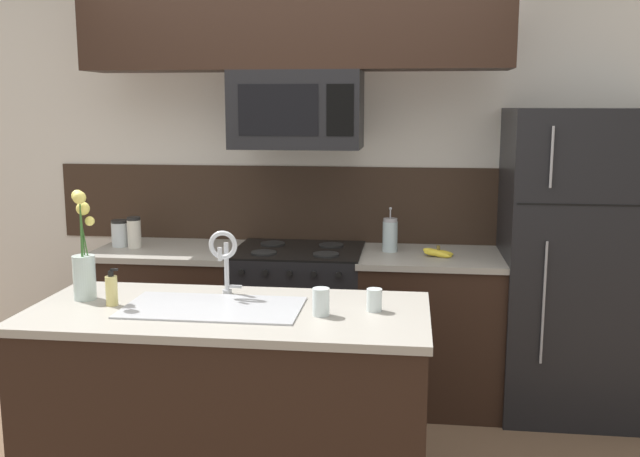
{
  "coord_description": "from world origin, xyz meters",
  "views": [
    {
      "loc": [
        0.65,
        -3.22,
        1.77
      ],
      "look_at": [
        0.21,
        0.27,
        1.16
      ],
      "focal_mm": 40.0,
      "sensor_mm": 36.0,
      "label": 1
    }
  ],
  "objects_px": {
    "storage_jar_medium": "(134,232)",
    "french_press": "(390,235)",
    "dish_soap_bottle": "(112,290)",
    "refrigerator": "(581,263)",
    "spare_glass": "(374,300)",
    "microwave": "(297,110)",
    "banana_bunch": "(438,253)",
    "drinking_glass": "(321,302)",
    "flower_vase": "(84,265)",
    "stove_range": "(299,323)",
    "sink_faucet": "(224,254)",
    "storage_jar_tall": "(120,233)"
  },
  "relations": [
    {
      "from": "dish_soap_bottle",
      "to": "storage_jar_medium",
      "type": "bearing_deg",
      "value": 107.41
    },
    {
      "from": "dish_soap_bottle",
      "to": "drinking_glass",
      "type": "distance_m",
      "value": 0.92
    },
    {
      "from": "french_press",
      "to": "dish_soap_bottle",
      "type": "xyz_separation_m",
      "value": [
        -1.17,
        -1.32,
        -0.03
      ]
    },
    {
      "from": "microwave",
      "to": "flower_vase",
      "type": "distance_m",
      "value": 1.55
    },
    {
      "from": "storage_jar_medium",
      "to": "refrigerator",
      "type": "bearing_deg",
      "value": 0.98
    },
    {
      "from": "microwave",
      "to": "dish_soap_bottle",
      "type": "bearing_deg",
      "value": -116.72
    },
    {
      "from": "stove_range",
      "to": "dish_soap_bottle",
      "type": "bearing_deg",
      "value": -116.33
    },
    {
      "from": "stove_range",
      "to": "dish_soap_bottle",
      "type": "height_order",
      "value": "dish_soap_bottle"
    },
    {
      "from": "storage_jar_medium",
      "to": "flower_vase",
      "type": "bearing_deg",
      "value": -78.82
    },
    {
      "from": "stove_range",
      "to": "sink_faucet",
      "type": "distance_m",
      "value": 1.24
    },
    {
      "from": "sink_faucet",
      "to": "dish_soap_bottle",
      "type": "xyz_separation_m",
      "value": [
        -0.45,
        -0.21,
        -0.13
      ]
    },
    {
      "from": "spare_glass",
      "to": "flower_vase",
      "type": "relative_size",
      "value": 0.19
    },
    {
      "from": "drinking_glass",
      "to": "flower_vase",
      "type": "xyz_separation_m",
      "value": [
        -1.08,
        0.11,
        0.1
      ]
    },
    {
      "from": "sink_faucet",
      "to": "storage_jar_medium",
      "type": "bearing_deg",
      "value": 129.26
    },
    {
      "from": "storage_jar_medium",
      "to": "storage_jar_tall",
      "type": "bearing_deg",
      "value": 160.37
    },
    {
      "from": "sink_faucet",
      "to": "flower_vase",
      "type": "distance_m",
      "value": 0.62
    },
    {
      "from": "stove_range",
      "to": "french_press",
      "type": "distance_m",
      "value": 0.77
    },
    {
      "from": "storage_jar_medium",
      "to": "sink_faucet",
      "type": "height_order",
      "value": "sink_faucet"
    },
    {
      "from": "storage_jar_tall",
      "to": "dish_soap_bottle",
      "type": "relative_size",
      "value": 0.99
    },
    {
      "from": "drinking_glass",
      "to": "spare_glass",
      "type": "xyz_separation_m",
      "value": [
        0.22,
        0.09,
        -0.01
      ]
    },
    {
      "from": "banana_bunch",
      "to": "french_press",
      "type": "xyz_separation_m",
      "value": [
        -0.28,
        0.12,
        0.08
      ]
    },
    {
      "from": "microwave",
      "to": "banana_bunch",
      "type": "xyz_separation_m",
      "value": [
        0.82,
        -0.04,
        -0.81
      ]
    },
    {
      "from": "dish_soap_bottle",
      "to": "flower_vase",
      "type": "relative_size",
      "value": 0.33
    },
    {
      "from": "spare_glass",
      "to": "storage_jar_tall",
      "type": "bearing_deg",
      "value": 143.33
    },
    {
      "from": "microwave",
      "to": "storage_jar_tall",
      "type": "bearing_deg",
      "value": 178.31
    },
    {
      "from": "sink_faucet",
      "to": "flower_vase",
      "type": "height_order",
      "value": "flower_vase"
    },
    {
      "from": "french_press",
      "to": "drinking_glass",
      "type": "xyz_separation_m",
      "value": [
        -0.24,
        -1.35,
        -0.04
      ]
    },
    {
      "from": "refrigerator",
      "to": "spare_glass",
      "type": "height_order",
      "value": "refrigerator"
    },
    {
      "from": "drinking_glass",
      "to": "storage_jar_medium",
      "type": "bearing_deg",
      "value": 135.88
    },
    {
      "from": "banana_bunch",
      "to": "drinking_glass",
      "type": "bearing_deg",
      "value": -113.0
    },
    {
      "from": "stove_range",
      "to": "banana_bunch",
      "type": "bearing_deg",
      "value": -4.17
    },
    {
      "from": "storage_jar_medium",
      "to": "dish_soap_bottle",
      "type": "bearing_deg",
      "value": -72.59
    },
    {
      "from": "dish_soap_bottle",
      "to": "spare_glass",
      "type": "xyz_separation_m",
      "value": [
        1.14,
        0.06,
        -0.02
      ]
    },
    {
      "from": "refrigerator",
      "to": "microwave",
      "type": "bearing_deg",
      "value": -178.57
    },
    {
      "from": "banana_bunch",
      "to": "flower_vase",
      "type": "height_order",
      "value": "flower_vase"
    },
    {
      "from": "stove_range",
      "to": "flower_vase",
      "type": "xyz_separation_m",
      "value": [
        -0.78,
        -1.18,
        0.6
      ]
    },
    {
      "from": "stove_range",
      "to": "banana_bunch",
      "type": "height_order",
      "value": "banana_bunch"
    },
    {
      "from": "storage_jar_medium",
      "to": "french_press",
      "type": "xyz_separation_m",
      "value": [
        1.55,
        0.09,
        0.0
      ]
    },
    {
      "from": "storage_jar_medium",
      "to": "drinking_glass",
      "type": "height_order",
      "value": "storage_jar_medium"
    },
    {
      "from": "stove_range",
      "to": "french_press",
      "type": "xyz_separation_m",
      "value": [
        0.54,
        0.06,
        0.55
      ]
    },
    {
      "from": "dish_soap_bottle",
      "to": "spare_glass",
      "type": "height_order",
      "value": "dish_soap_bottle"
    },
    {
      "from": "storage_jar_medium",
      "to": "french_press",
      "type": "distance_m",
      "value": 1.56
    },
    {
      "from": "refrigerator",
      "to": "dish_soap_bottle",
      "type": "height_order",
      "value": "refrigerator"
    },
    {
      "from": "banana_bunch",
      "to": "sink_faucet",
      "type": "bearing_deg",
      "value": -135.32
    },
    {
      "from": "flower_vase",
      "to": "dish_soap_bottle",
      "type": "bearing_deg",
      "value": -26.5
    },
    {
      "from": "microwave",
      "to": "banana_bunch",
      "type": "bearing_deg",
      "value": -2.71
    },
    {
      "from": "sink_faucet",
      "to": "microwave",
      "type": "bearing_deg",
      "value": 80.3
    },
    {
      "from": "dish_soap_bottle",
      "to": "refrigerator",
      "type": "bearing_deg",
      "value": 29.51
    },
    {
      "from": "storage_jar_medium",
      "to": "french_press",
      "type": "bearing_deg",
      "value": 3.15
    },
    {
      "from": "microwave",
      "to": "drinking_glass",
      "type": "height_order",
      "value": "microwave"
    }
  ]
}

